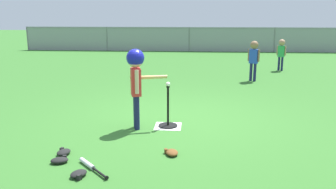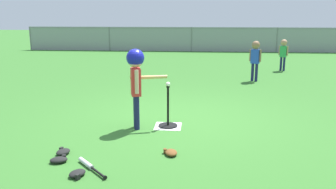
# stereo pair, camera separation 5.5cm
# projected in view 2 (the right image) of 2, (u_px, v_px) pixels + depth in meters

# --- Properties ---
(ground_plane) EXTENTS (60.00, 60.00, 0.00)m
(ground_plane) POSITION_uv_depth(u_px,v_px,m) (177.00, 120.00, 6.38)
(ground_plane) COLOR #336B28
(home_plate) EXTENTS (0.44, 0.44, 0.01)m
(home_plate) POSITION_uv_depth(u_px,v_px,m) (168.00, 126.00, 6.01)
(home_plate) COLOR white
(home_plate) RESTS_ON ground_plane
(batting_tee) EXTENTS (0.32, 0.32, 0.69)m
(batting_tee) POSITION_uv_depth(u_px,v_px,m) (168.00, 120.00, 5.99)
(batting_tee) COLOR black
(batting_tee) RESTS_ON ground_plane
(baseball_on_tee) EXTENTS (0.07, 0.07, 0.07)m
(baseball_on_tee) POSITION_uv_depth(u_px,v_px,m) (168.00, 84.00, 5.85)
(baseball_on_tee) COLOR white
(baseball_on_tee) RESTS_ON batting_tee
(batter_child) EXTENTS (0.64, 0.36, 1.31)m
(batter_child) POSITION_uv_depth(u_px,v_px,m) (136.00, 72.00, 5.71)
(batter_child) COLOR #191E4C
(batter_child) RESTS_ON ground_plane
(fielder_deep_right) EXTENTS (0.27, 0.20, 1.01)m
(fielder_deep_right) POSITION_uv_depth(u_px,v_px,m) (283.00, 51.00, 11.46)
(fielder_deep_right) COLOR #191E4C
(fielder_deep_right) RESTS_ON ground_plane
(fielder_deep_center) EXTENTS (0.30, 0.22, 1.11)m
(fielder_deep_center) POSITION_uv_depth(u_px,v_px,m) (255.00, 55.00, 9.73)
(fielder_deep_center) COLOR #191E4C
(fielder_deep_center) RESTS_ON ground_plane
(spare_bat_silver) EXTENTS (0.50, 0.53, 0.06)m
(spare_bat_silver) POSITION_uv_depth(u_px,v_px,m) (89.00, 165.00, 4.43)
(spare_bat_silver) COLOR silver
(spare_bat_silver) RESTS_ON ground_plane
(glove_by_plate) EXTENTS (0.22, 0.25, 0.07)m
(glove_by_plate) POSITION_uv_depth(u_px,v_px,m) (171.00, 152.00, 4.81)
(glove_by_plate) COLOR brown
(glove_by_plate) RESTS_ON ground_plane
(glove_near_bats) EXTENTS (0.26, 0.23, 0.07)m
(glove_near_bats) POSITION_uv_depth(u_px,v_px,m) (59.00, 160.00, 4.57)
(glove_near_bats) COLOR black
(glove_near_bats) RESTS_ON ground_plane
(glove_tossed_aside) EXTENTS (0.24, 0.27, 0.07)m
(glove_tossed_aside) POSITION_uv_depth(u_px,v_px,m) (77.00, 173.00, 4.19)
(glove_tossed_aside) COLOR black
(glove_tossed_aside) RESTS_ON ground_plane
(glove_outfield_drop) EXTENTS (0.21, 0.25, 0.07)m
(glove_outfield_drop) POSITION_uv_depth(u_px,v_px,m) (63.00, 152.00, 4.84)
(glove_outfield_drop) COLOR black
(glove_outfield_drop) RESTS_ON ground_plane
(outfield_fence) EXTENTS (16.06, 0.06, 1.15)m
(outfield_fence) POSITION_uv_depth(u_px,v_px,m) (192.00, 38.00, 17.09)
(outfield_fence) COLOR slate
(outfield_fence) RESTS_ON ground_plane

